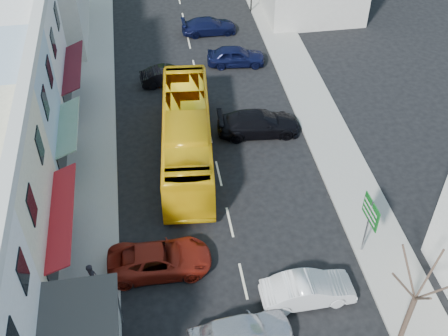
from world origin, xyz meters
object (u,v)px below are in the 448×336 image
(bus, at_px, (187,137))
(street_tree, at_px, (415,299))
(car_silver, at_px, (241,335))
(car_white, at_px, (308,290))
(pedestrian_left, at_px, (92,277))
(direction_sign, at_px, (367,227))
(car_red, at_px, (160,259))

(bus, height_order, street_tree, street_tree)
(car_silver, relative_size, car_white, 1.00)
(pedestrian_left, height_order, street_tree, street_tree)
(direction_sign, bearing_deg, pedestrian_left, 178.52)
(bus, xyz_separation_m, direction_sign, (8.05, -8.93, 0.29))
(car_silver, bearing_deg, street_tree, -103.72)
(car_white, bearing_deg, direction_sign, -57.28)
(street_tree, bearing_deg, bus, 119.23)
(car_white, distance_m, car_red, 7.38)
(car_white, bearing_deg, car_silver, 116.24)
(car_silver, height_order, pedestrian_left, pedestrian_left)
(car_red, bearing_deg, direction_sign, -91.81)
(pedestrian_left, bearing_deg, direction_sign, -105.50)
(car_silver, relative_size, direction_sign, 1.20)
(car_silver, xyz_separation_m, car_red, (-3.22, 4.80, 0.00))
(car_red, xyz_separation_m, street_tree, (10.26, -5.80, 2.55))
(bus, relative_size, street_tree, 1.79)
(pedestrian_left, xyz_separation_m, street_tree, (13.51, -4.98, 2.25))
(direction_sign, xyz_separation_m, street_tree, (-0.10, -5.27, 1.40))
(car_white, distance_m, pedestrian_left, 10.24)
(car_silver, relative_size, car_red, 0.96)
(car_white, xyz_separation_m, street_tree, (3.50, -2.85, 2.55))
(street_tree, bearing_deg, car_white, 140.87)
(car_silver, height_order, street_tree, street_tree)
(car_red, bearing_deg, bus, -14.31)
(direction_sign, bearing_deg, car_silver, -151.86)
(car_silver, xyz_separation_m, street_tree, (7.05, -1.00, 2.55))
(direction_sign, bearing_deg, street_tree, -93.79)
(car_red, distance_m, street_tree, 12.06)
(bus, height_order, direction_sign, direction_sign)
(car_white, relative_size, car_red, 0.96)
(car_white, height_order, street_tree, street_tree)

